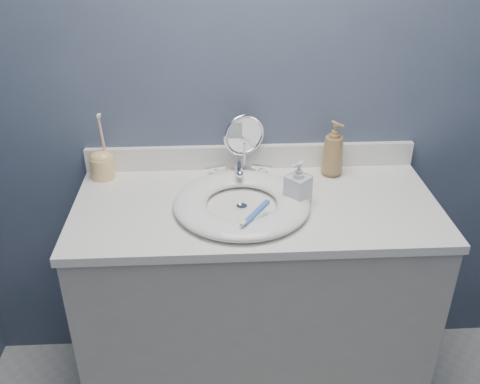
{
  "coord_description": "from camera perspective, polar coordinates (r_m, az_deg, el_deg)",
  "views": [
    {
      "loc": [
        -0.14,
        -0.56,
        1.79
      ],
      "look_at": [
        -0.06,
        0.94,
        0.94
      ],
      "focal_mm": 40.0,
      "sensor_mm": 36.0,
      "label": 1
    }
  ],
  "objects": [
    {
      "name": "soap_bottle_clear",
      "position": [
        1.75,
        6.23,
        0.9
      ],
      "size": [
        0.1,
        0.1,
        0.16
      ],
      "primitive_type": "imported",
      "rotation": [
        0.0,
        0.0,
        -0.81
      ],
      "color": "silver",
      "rests_on": "countertop"
    },
    {
      "name": "drain",
      "position": [
        1.76,
        0.19,
        -1.58
      ],
      "size": [
        0.04,
        0.04,
        0.01
      ],
      "primitive_type": "cylinder",
      "color": "silver",
      "rests_on": "countertop"
    },
    {
      "name": "toothbrush_lying",
      "position": [
        1.65,
        1.65,
        -2.3
      ],
      "size": [
        0.1,
        0.15,
        0.02
      ],
      "rotation": [
        0.0,
        0.0,
        1.0
      ],
      "color": "#386FC9",
      "rests_on": "basin"
    },
    {
      "name": "faucet",
      "position": [
        1.92,
        -0.14,
        2.05
      ],
      "size": [
        0.25,
        0.13,
        0.07
      ],
      "color": "silver",
      "rests_on": "countertop"
    },
    {
      "name": "soap_bottle_amber",
      "position": [
        1.95,
        9.93,
        4.57
      ],
      "size": [
        0.11,
        0.11,
        0.21
      ],
      "primitive_type": "imported",
      "rotation": [
        0.0,
        0.0,
        0.56
      ],
      "color": "olive",
      "rests_on": "countertop"
    },
    {
      "name": "toothbrush_holder",
      "position": [
        1.99,
        -14.49,
        2.97
      ],
      "size": [
        0.09,
        0.09,
        0.25
      ],
      "rotation": [
        0.0,
        0.0,
        -0.28
      ],
      "color": "#F6C87B",
      "rests_on": "countertop"
    },
    {
      "name": "vanity_cabinet",
      "position": [
        2.06,
        1.54,
        -12.12
      ],
      "size": [
        1.2,
        0.55,
        0.85
      ],
      "primitive_type": "cube",
      "color": "#B4AEA5",
      "rests_on": "ground"
    },
    {
      "name": "makeup_mirror",
      "position": [
        1.92,
        0.44,
        5.38
      ],
      "size": [
        0.15,
        0.09,
        0.23
      ],
      "rotation": [
        0.0,
        0.0,
        0.36
      ],
      "color": "silver",
      "rests_on": "countertop"
    },
    {
      "name": "backsplash",
      "position": [
        2.0,
        1.16,
        3.79
      ],
      "size": [
        1.22,
        0.02,
        0.09
      ],
      "primitive_type": "cube",
      "color": "white",
      "rests_on": "countertop"
    },
    {
      "name": "basin",
      "position": [
        1.75,
        0.19,
        -1.16
      ],
      "size": [
        0.45,
        0.45,
        0.04
      ],
      "primitive_type": null,
      "color": "white",
      "rests_on": "countertop"
    },
    {
      "name": "back_wall",
      "position": [
        1.91,
        1.22,
        11.41
      ],
      "size": [
        2.2,
        0.02,
        2.4
      ],
      "primitive_type": "cube",
      "color": "#3F4D5F",
      "rests_on": "ground"
    },
    {
      "name": "countertop",
      "position": [
        1.8,
        1.73,
        -1.57
      ],
      "size": [
        1.22,
        0.57,
        0.03
      ],
      "primitive_type": "cube",
      "color": "white",
      "rests_on": "vanity_cabinet"
    }
  ]
}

